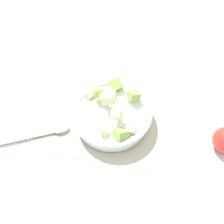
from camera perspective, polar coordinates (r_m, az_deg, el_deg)
ground_plane at (r=0.81m, az=-0.04°, el=-2.10°), size 2.40×2.40×0.00m
placemat at (r=0.80m, az=-0.04°, el=-1.98°), size 0.47×0.32×0.01m
salad_bowl at (r=0.78m, az=0.03°, el=-0.18°), size 0.26×0.26×0.12m
serving_spoon at (r=0.80m, az=-16.16°, el=-4.79°), size 0.23×0.13×0.01m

